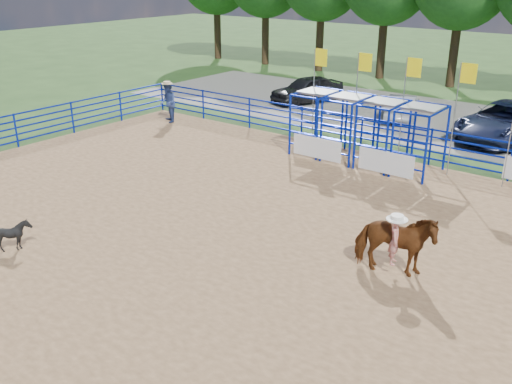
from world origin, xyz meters
TOP-DOWN VIEW (x-y plane):
  - ground at (0.00, 0.00)m, footprint 120.00×120.00m
  - arena_dirt at (0.00, 0.00)m, footprint 30.00×20.00m
  - gravel_strip at (0.00, 17.00)m, footprint 40.00×10.00m
  - horse_and_rider at (2.57, 1.19)m, footprint 2.22×1.51m
  - calf at (-6.25, -3.94)m, footprint 0.91×0.84m
  - spectator_cowboy at (-12.91, 8.43)m, footprint 1.21×1.15m
  - car_a at (-9.87, 16.44)m, footprint 3.17×4.73m
  - car_b at (-3.92, 16.17)m, footprint 2.37×4.02m
  - car_c at (1.26, 15.52)m, footprint 3.60×6.30m
  - perimeter_fence at (0.00, 0.00)m, footprint 30.10×20.10m
  - chute_assembly at (-1.90, 8.84)m, footprint 19.32×2.41m

SIDE VIEW (x-z plane):
  - ground at x=0.00m, z-range 0.00..0.00m
  - gravel_strip at x=0.00m, z-range 0.00..0.01m
  - arena_dirt at x=0.00m, z-range 0.00..0.02m
  - calf at x=-6.25m, z-range 0.02..0.92m
  - car_b at x=-3.92m, z-range 0.01..1.26m
  - perimeter_fence at x=0.00m, z-range 0.00..1.50m
  - car_a at x=-9.87m, z-range 0.01..1.50m
  - car_c at x=1.26m, z-range 0.01..1.66m
  - horse_and_rider at x=2.57m, z-range -0.20..2.05m
  - spectator_cowboy at x=-12.91m, z-range 0.02..2.03m
  - chute_assembly at x=-1.90m, z-range -0.84..3.36m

